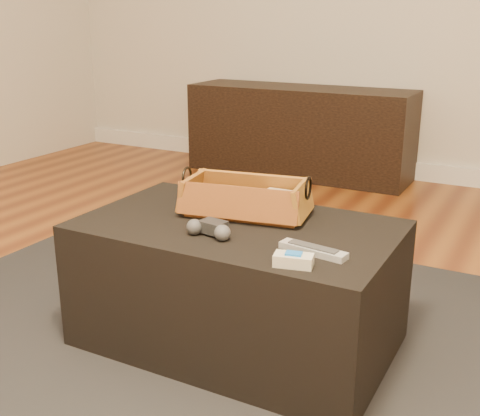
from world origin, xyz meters
The scene contains 11 objects.
floor centered at (0.00, 0.00, -0.01)m, with size 5.00×5.50×0.01m, color brown.
baseboard centered at (0.00, 2.73, 0.06)m, with size 5.00×0.04×0.12m, color white.
media_cabinet centered at (-0.47, 2.51, 0.30)m, with size 1.54×0.45×0.60m, color black.
area_rug centered at (0.25, 0.23, 0.01)m, with size 2.60×2.00×0.01m, color black.
ottoman centered at (0.25, 0.28, 0.22)m, with size 1.00×0.60×0.42m, color black.
tv_remote centered at (0.21, 0.35, 0.46)m, with size 0.22×0.05×0.02m, color black.
cloth_bundle centered at (0.33, 0.42, 0.48)m, with size 0.12×0.08×0.06m, color #CBB38D.
wicker_basket centered at (0.23, 0.37, 0.48)m, with size 0.45×0.29×0.15m.
game_controller centered at (0.23, 0.14, 0.46)m, with size 0.15×0.09×0.05m.
silver_remote centered at (0.56, 0.15, 0.44)m, with size 0.20×0.07×0.02m.
cream_gadget centered at (0.54, 0.05, 0.45)m, with size 0.11×0.07×0.04m.
Camera 1 is at (1.11, -1.31, 1.06)m, focal length 45.00 mm.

